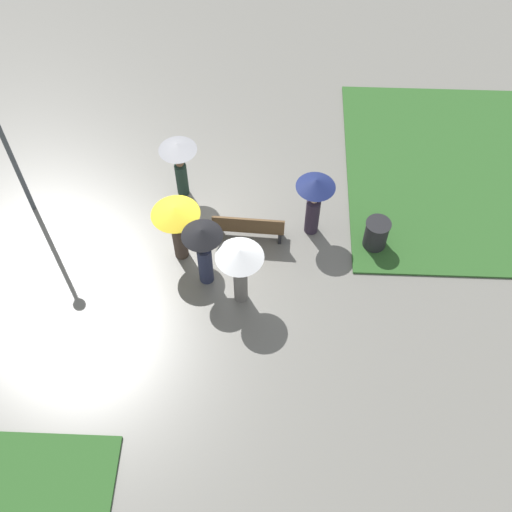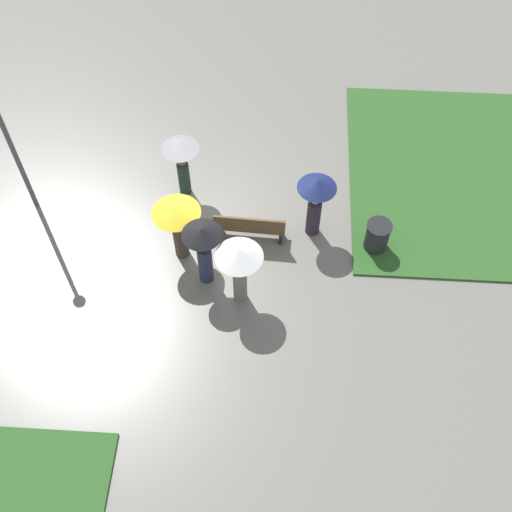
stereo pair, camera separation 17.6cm
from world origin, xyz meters
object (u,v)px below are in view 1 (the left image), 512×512
Objects in this scene: crowd_person_yellow at (177,220)px; crowd_person_navy at (315,197)px; crowd_person_grey at (179,159)px; crowd_person_white at (240,263)px; trash_bin at (376,235)px; crowd_person_black at (203,247)px; park_bench at (249,227)px.

crowd_person_navy reaches higher than crowd_person_yellow.
crowd_person_grey is 1.00× the size of crowd_person_yellow.
crowd_person_white reaches higher than crowd_person_grey.
trash_bin is 0.49× the size of crowd_person_grey.
crowd_person_navy reaches higher than trash_bin.
crowd_person_white is (3.19, 1.63, 0.97)m from trash_bin.
crowd_person_navy is 2.64m from crowd_person_white.
crowd_person_yellow is 1.91m from crowd_person_white.
crowd_person_black reaches higher than trash_bin.
crowd_person_grey reaches higher than park_bench.
trash_bin is 4.81m from crowd_person_yellow.
crowd_person_black is (4.04, 1.15, 0.82)m from trash_bin.
trash_bin is 0.49× the size of crowd_person_yellow.
crowd_person_white is at bearing 89.46° from park_bench.
crowd_person_white is (-1.68, 3.16, 0.14)m from crowd_person_grey.
crowd_person_grey is 3.59m from crowd_person_white.
crowd_person_navy is (-3.33, 1.11, 0.00)m from crowd_person_grey.
crowd_person_grey is (1.78, -1.44, 0.80)m from park_bench.
crowd_person_black is at bearing -42.62° from crowd_person_grey.
crowd_person_navy is (-3.16, -0.89, -0.05)m from crowd_person_yellow.
crowd_person_white is (0.10, 1.73, 0.94)m from park_bench.
crowd_person_navy is 0.99× the size of crowd_person_white.
crowd_person_yellow reaches higher than crowd_person_grey.
park_bench reaches higher than trash_bin.
crowd_person_yellow is (4.70, 0.46, 0.89)m from trash_bin.
park_bench is 2.43m from crowd_person_grey.
park_bench is 1.91m from crowd_person_yellow.
crowd_person_yellow is (1.61, 0.56, 0.86)m from park_bench.
park_bench is at bearing -1.72° from trash_bin.
crowd_person_white is (1.65, 2.06, 0.13)m from crowd_person_navy.
crowd_person_black is at bearing 55.56° from park_bench.
trash_bin is (-3.09, 0.09, -0.03)m from park_bench.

